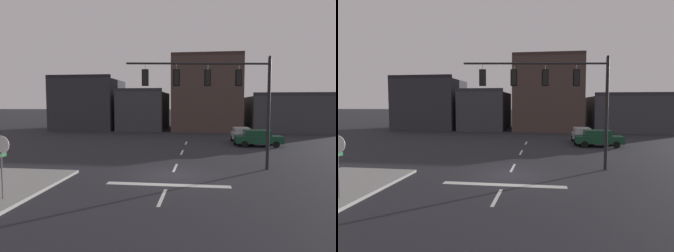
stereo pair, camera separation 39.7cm
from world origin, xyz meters
The scene contains 8 objects.
ground_plane centered at (0.00, 0.00, 0.00)m, with size 400.00×400.00×0.00m, color #232328.
stop_bar_paint centered at (0.00, -2.00, 0.00)m, with size 6.40×0.50×0.01m, color silver.
lane_centreline centered at (0.00, 2.00, 0.00)m, with size 0.16×26.40×0.01m.
signal_mast_near_side centered at (2.78, 1.83, 5.12)m, with size 8.85×1.39×7.11m.
stop_sign centered at (-6.58, -5.41, 2.14)m, with size 0.76×0.64×2.83m.
car_lot_nearside centered at (5.86, 14.89, 0.86)m, with size 1.95×4.47×1.61m.
car_lot_middle centered at (7.11, 12.39, 0.86)m, with size 4.49×2.00×1.61m.
building_row centered at (-0.33, 30.60, 4.22)m, with size 43.39×12.52×11.47m.
Camera 1 is at (1.77, -16.38, 4.14)m, focal length 30.85 mm.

